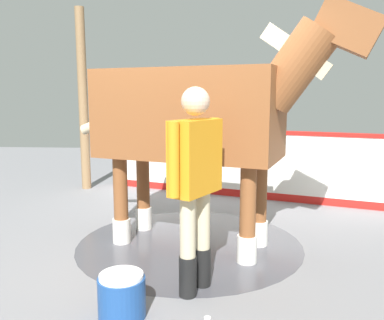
% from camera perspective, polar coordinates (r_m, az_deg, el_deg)
% --- Properties ---
extents(ground_plane, '(16.00, 16.00, 0.02)m').
position_cam_1_polar(ground_plane, '(4.79, -2.44, -11.27)').
color(ground_plane, gray).
extents(wet_patch, '(2.52, 2.52, 0.00)m').
position_cam_1_polar(wet_patch, '(4.68, -0.34, -11.64)').
color(wet_patch, '#4C4C54').
rests_on(wet_patch, ground).
extents(barrier_wall, '(1.64, 4.74, 1.11)m').
position_cam_1_polar(barrier_wall, '(6.64, 7.28, -0.87)').
color(barrier_wall, white).
rests_on(barrier_wall, ground).
extents(roof_post_far, '(0.16, 0.16, 3.13)m').
position_cam_1_polar(roof_post_far, '(7.37, -15.07, 8.08)').
color(roof_post_far, olive).
rests_on(roof_post_far, ground).
extents(horse, '(1.49, 3.18, 2.54)m').
position_cam_1_polar(horse, '(4.33, 1.08, 6.23)').
color(horse, brown).
rests_on(horse, ground).
extents(handler, '(0.61, 0.44, 1.73)m').
position_cam_1_polar(handler, '(3.33, 0.47, -2.25)').
color(handler, black).
rests_on(handler, ground).
extents(wash_bucket, '(0.36, 0.36, 0.34)m').
position_cam_1_polar(wash_bucket, '(3.26, -9.85, -18.28)').
color(wash_bucket, '#1E478C').
rests_on(wash_bucket, ground).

